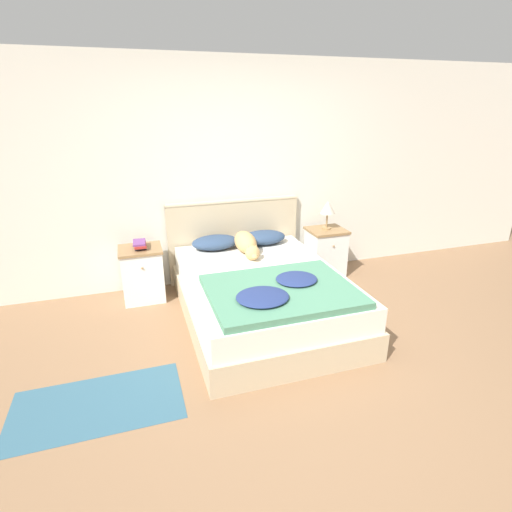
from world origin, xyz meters
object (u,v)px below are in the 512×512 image
nightstand_right (325,252)px  dog (247,244)px  table_lamp (328,208)px  nightstand_left (143,274)px  bed (262,296)px  pillow_left (215,242)px  book_stack (140,245)px  pillow_right (263,237)px

nightstand_right → dog: dog is taller
nightstand_right → dog: size_ratio=0.90×
dog → table_lamp: bearing=12.3°
table_lamp → nightstand_left: bearing=-179.6°
bed → table_lamp: table_lamp is taller
pillow_left → book_stack: (-0.82, -0.01, 0.06)m
pillow_left → dog: bearing=-37.7°
pillow_left → dog: 0.38m
nightstand_left → book_stack: book_stack is taller
pillow_left → bed: bearing=-70.6°
pillow_left → table_lamp: (1.41, 0.01, 0.29)m
nightstand_left → dog: size_ratio=0.90×
bed → pillow_left: (-0.29, 0.82, 0.33)m
bed → nightstand_right: size_ratio=3.47×
bed → pillow_right: (0.29, 0.82, 0.33)m
nightstand_right → pillow_left: size_ratio=1.12×
pillow_left → table_lamp: 1.43m
nightstand_left → table_lamp: (2.23, 0.01, 0.56)m
pillow_left → pillow_right: size_ratio=1.00×
nightstand_right → table_lamp: table_lamp is taller
nightstand_left → pillow_right: (1.41, 0.01, 0.27)m
bed → nightstand_left: size_ratio=3.47×
pillow_left → table_lamp: bearing=0.3°
nightstand_left → table_lamp: bearing=0.4°
pillow_left → book_stack: book_stack is taller
pillow_right → book_stack: (-1.40, -0.01, 0.06)m
bed → nightstand_right: (1.12, 0.81, 0.06)m
bed → nightstand_left: (-1.12, 0.81, 0.06)m
table_lamp → dog: bearing=-167.7°
nightstand_right → dog: (-1.10, -0.23, 0.30)m
table_lamp → nightstand_right: bearing=-90.0°
nightstand_left → dog: 1.19m
bed → book_stack: book_stack is taller
pillow_left → dog: dog is taller
nightstand_right → table_lamp: size_ratio=1.70×
dog → nightstand_right: bearing=11.6°
nightstand_left → pillow_left: (0.83, 0.01, 0.27)m
nightstand_right → bed: bearing=-143.9°
nightstand_left → dog: dog is taller
nightstand_right → book_stack: book_stack is taller
bed → table_lamp: 1.52m
pillow_left → dog: size_ratio=0.80×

